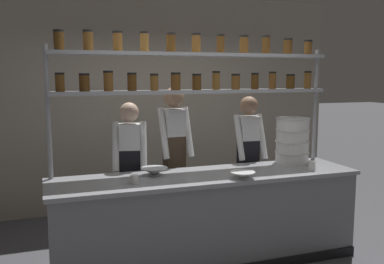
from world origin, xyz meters
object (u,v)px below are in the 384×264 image
Objects in this scene: spice_shelf_unit at (195,76)px; chef_left at (130,167)px; prep_bowl_near_left at (243,175)px; serving_cup_front at (135,179)px; container_stack at (292,141)px; prep_bowl_center_front at (154,172)px; chef_center at (174,153)px; chef_right at (248,156)px; serving_cup_by_board at (312,166)px.

spice_shelf_unit is 1.19m from chef_left.
serving_cup_front reaches higher than prep_bowl_near_left.
container_stack is at bearing 28.92° from prep_bowl_near_left.
prep_bowl_center_front is at bearing -159.30° from spice_shelf_unit.
chef_left is 1.82m from container_stack.
chef_left is (-0.65, 0.23, -0.97)m from spice_shelf_unit.
chef_right is at bearing -8.61° from chef_center.
prep_bowl_center_front is at bearing 151.52° from prep_bowl_near_left.
prep_bowl_near_left is at bearing -119.06° from chef_right.
serving_cup_front is (-0.25, -0.26, 0.00)m from prep_bowl_center_front.
chef_left is 20.14× the size of serving_cup_front.
chef_right is 0.97m from prep_bowl_near_left.
serving_cup_front is at bearing 171.49° from prep_bowl_near_left.
serving_cup_front is (-1.86, -0.31, -0.22)m from container_stack.
serving_cup_by_board is (0.83, 0.07, 0.02)m from prep_bowl_near_left.
prep_bowl_near_left is (0.27, -0.60, -0.94)m from spice_shelf_unit.
chef_center reaches higher than serving_cup_front.
serving_cup_by_board is at bearing -11.35° from chef_left.
spice_shelf_unit is at bearing -161.36° from chef_right.
chef_right is at bearing 132.70° from container_stack.
serving_cup_by_board is (1.10, -0.53, -0.92)m from spice_shelf_unit.
chef_right is 1.32m from prep_bowl_center_front.
chef_right is at bearing 113.55° from serving_cup_by_board.
spice_shelf_unit is at bearing 172.89° from container_stack.
container_stack reaches higher than serving_cup_by_board.
chef_right reaches higher than serving_cup_by_board.
serving_cup_front reaches higher than prep_bowl_center_front.
chef_center is 1.33m from container_stack.
chef_left is at bearing 111.13° from prep_bowl_center_front.
spice_shelf_unit is 12.42× the size of prep_bowl_near_left.
prep_bowl_center_front is at bearing -128.30° from chef_center.
chef_center reaches higher than prep_bowl_near_left.
serving_cup_by_board reaches higher than prep_bowl_near_left.
chef_left is 1.41m from chef_right.
prep_bowl_center_front is at bearing -56.66° from chef_left.
chef_center is at bearing 111.04° from spice_shelf_unit.
container_stack is at bearing -46.37° from chef_right.
spice_shelf_unit is 1.33m from container_stack.
prep_bowl_near_left is 0.87m from prep_bowl_center_front.
spice_shelf_unit is 1.08m from prep_bowl_center_front.
container_stack is (1.76, -0.37, 0.25)m from chef_left.
chef_left is at bearing 156.44° from serving_cup_by_board.
chef_center is (-0.13, 0.33, -0.86)m from spice_shelf_unit.
chef_left reaches higher than container_stack.
chef_left is 6.70× the size of prep_bowl_near_left.
spice_shelf_unit is 1.69× the size of chef_center.
container_stack is at bearing 0.44° from chef_left.
chef_center reaches higher than container_stack.
serving_cup_by_board is (-0.01, -0.40, -0.21)m from container_stack.
chef_left is at bearing 138.10° from prep_bowl_near_left.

